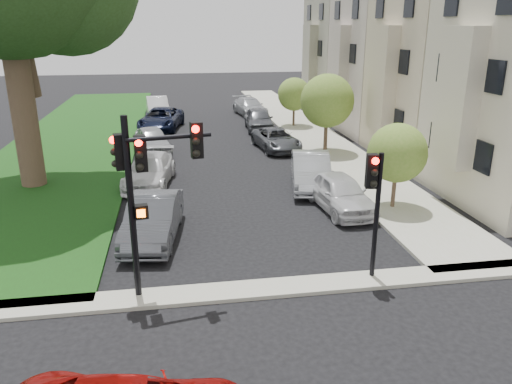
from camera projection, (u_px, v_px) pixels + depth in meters
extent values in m
plane|color=black|center=(288.00, 330.00, 12.56)|extent=(140.00, 140.00, 0.00)
cube|color=#173C12|center=(79.00, 137.00, 33.60)|extent=(8.00, 44.00, 0.12)
cube|color=#A6A58A|center=(306.00, 130.00, 36.02)|extent=(3.50, 44.00, 0.12)
cube|color=#A6A58A|center=(273.00, 288.00, 14.41)|extent=(60.00, 1.00, 0.12)
cube|color=#B4B29E|center=(457.00, 98.00, 19.93)|extent=(0.70, 2.20, 5.50)
cube|color=black|center=(467.00, 72.00, 19.66)|extent=(0.08, 3.60, 6.00)
cube|color=#BAB19F|center=(449.00, 68.00, 27.37)|extent=(7.00, 7.40, 10.00)
cube|color=#BAB19F|center=(382.00, 79.00, 26.94)|extent=(0.70, 2.20, 5.50)
cube|color=black|center=(389.00, 60.00, 26.67)|extent=(0.08, 3.60, 6.00)
cube|color=gray|center=(392.00, 59.00, 34.38)|extent=(7.00, 7.40, 10.00)
cube|color=gray|center=(338.00, 67.00, 33.95)|extent=(0.70, 2.20, 5.50)
cube|color=black|center=(343.00, 52.00, 33.68)|extent=(0.08, 3.60, 6.00)
cube|color=gray|center=(355.00, 53.00, 41.40)|extent=(7.00, 7.40, 10.00)
cube|color=gray|center=(310.00, 60.00, 40.97)|extent=(0.70, 2.20, 5.50)
cube|color=black|center=(314.00, 47.00, 40.69)|extent=(0.08, 3.60, 6.00)
cylinder|color=brown|center=(22.00, 101.00, 22.34)|extent=(1.11, 1.11, 8.10)
cylinder|color=brown|center=(394.00, 189.00, 20.49)|extent=(0.17, 0.17, 1.71)
sphere|color=olive|center=(397.00, 153.00, 20.00)|extent=(2.40, 2.40, 2.40)
cylinder|color=brown|center=(326.00, 135.00, 29.42)|extent=(0.22, 0.22, 2.21)
sphere|color=olive|center=(327.00, 101.00, 28.78)|extent=(3.10, 3.10, 3.10)
cylinder|color=brown|center=(294.00, 115.00, 37.07)|extent=(0.17, 0.17, 1.73)
sphere|color=olive|center=(294.00, 94.00, 36.57)|extent=(2.42, 2.42, 2.42)
cylinder|color=black|center=(132.00, 212.00, 13.21)|extent=(0.21, 0.21, 5.16)
cylinder|color=black|center=(169.00, 137.00, 12.75)|extent=(2.17, 0.50, 0.12)
cube|color=black|center=(141.00, 153.00, 12.76)|extent=(0.34, 0.31, 0.94)
cube|color=black|center=(197.00, 140.00, 12.88)|extent=(0.34, 0.31, 0.94)
cube|color=black|center=(120.00, 152.00, 12.91)|extent=(0.31, 0.34, 0.94)
sphere|color=#FF0C05|center=(139.00, 143.00, 12.52)|extent=(0.20, 0.20, 0.20)
sphere|color=black|center=(141.00, 167.00, 12.72)|extent=(0.20, 0.20, 0.20)
cube|color=black|center=(141.00, 212.00, 13.25)|extent=(0.38, 0.30, 0.38)
cube|color=#FF5905|center=(141.00, 213.00, 13.12)|extent=(0.22, 0.03, 0.22)
cylinder|color=black|center=(376.00, 218.00, 14.47)|extent=(0.16, 0.16, 3.91)
cube|color=black|center=(372.00, 171.00, 13.97)|extent=(0.35, 0.31, 0.98)
sphere|color=#FF0C05|center=(375.00, 161.00, 13.72)|extent=(0.21, 0.21, 0.21)
imported|color=silver|center=(340.00, 193.00, 20.43)|extent=(2.15, 4.54, 1.50)
imported|color=#999BA0|center=(311.00, 171.00, 23.29)|extent=(2.61, 5.10, 1.60)
imported|color=#3F4247|center=(276.00, 139.00, 30.38)|extent=(2.65, 4.83, 1.28)
imported|color=#3F4247|center=(259.00, 119.00, 35.98)|extent=(2.14, 4.74, 1.58)
imported|color=#999BA0|center=(250.00, 107.00, 41.90)|extent=(2.74, 5.16, 1.42)
imported|color=#3F4247|center=(153.00, 219.00, 17.62)|extent=(2.25, 4.88, 1.55)
imported|color=silver|center=(150.00, 170.00, 23.70)|extent=(2.71, 5.10, 1.41)
imported|color=#999BA0|center=(152.00, 140.00, 29.70)|extent=(2.59, 4.66, 1.50)
imported|color=black|center=(161.00, 119.00, 36.16)|extent=(3.61, 5.96, 1.55)
imported|color=silver|center=(157.00, 107.00, 41.46)|extent=(2.10, 4.94, 1.59)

